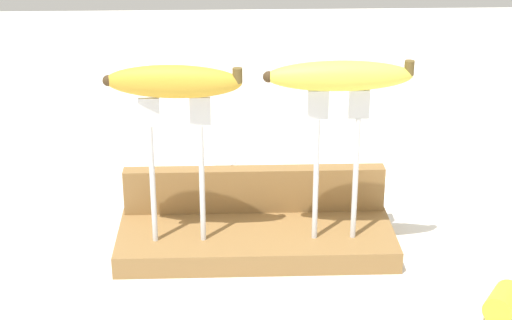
{
  "coord_description": "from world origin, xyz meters",
  "views": [
    {
      "loc": [
        -0.04,
        -1.0,
        0.54
      ],
      "look_at": [
        0.0,
        0.0,
        0.13
      ],
      "focal_mm": 59.38,
      "sensor_mm": 36.0,
      "label": 1
    }
  ],
  "objects": [
    {
      "name": "banana_raised_right",
      "position": [
        0.1,
        -0.02,
        0.25
      ],
      "size": [
        0.18,
        0.04,
        0.04
      ],
      "color": "#DBD147",
      "rests_on": "fork_stand_right"
    },
    {
      "name": "fork_fallen_near",
      "position": [
        -0.08,
        0.32,
        0.0
      ],
      "size": [
        0.16,
        0.11,
        0.01
      ],
      "color": "silver",
      "rests_on": "ground"
    },
    {
      "name": "wooden_board",
      "position": [
        0.0,
        0.0,
        0.01
      ],
      "size": [
        0.37,
        0.15,
        0.03
      ],
      "primitive_type": "cube",
      "color": "olive",
      "rests_on": "ground"
    },
    {
      "name": "board_backstop",
      "position": [
        0.0,
        0.06,
        0.06
      ],
      "size": [
        0.36,
        0.02,
        0.06
      ],
      "primitive_type": "cube",
      "color": "olive",
      "rests_on": "wooden_board"
    },
    {
      "name": "ground_plane",
      "position": [
        0.0,
        0.0,
        0.0
      ],
      "size": [
        3.0,
        3.0,
        0.0
      ],
      "primitive_type": "plane",
      "color": "silver"
    },
    {
      "name": "banana_raised_left",
      "position": [
        -0.1,
        -0.02,
        0.24
      ],
      "size": [
        0.17,
        0.05,
        0.04
      ],
      "color": "gold",
      "rests_on": "fork_stand_left"
    },
    {
      "name": "banana_chunk_near",
      "position": [
        0.28,
        -0.17,
        0.02
      ],
      "size": [
        0.06,
        0.06,
        0.03
      ],
      "color": "yellow",
      "rests_on": "ground"
    },
    {
      "name": "fork_stand_right",
      "position": [
        0.1,
        -0.02,
        0.15
      ],
      "size": [
        0.08,
        0.01,
        0.2
      ],
      "color": "silver",
      "rests_on": "wooden_board"
    },
    {
      "name": "fork_stand_left",
      "position": [
        -0.1,
        -0.02,
        0.14
      ],
      "size": [
        0.09,
        0.01,
        0.19
      ],
      "color": "silver",
      "rests_on": "wooden_board"
    }
  ]
}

